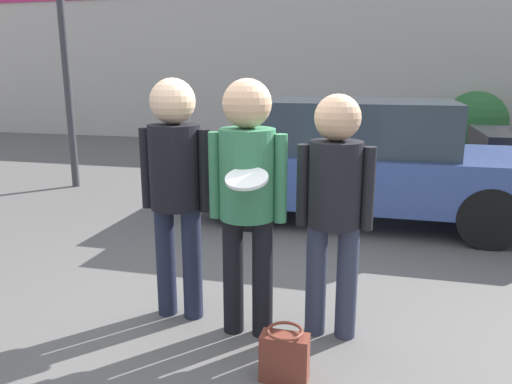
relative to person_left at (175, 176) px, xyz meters
name	(u,v)px	position (x,y,z in m)	size (l,w,h in m)	color
ground_plane	(248,323)	(0.56, 0.00, -1.13)	(56.00, 56.00, 0.00)	#5B5956
storefront_building	(348,63)	(0.56, 9.97, 0.96)	(24.00, 0.22, 4.11)	beige
person_left	(175,176)	(0.00, 0.00, 0.00)	(0.56, 0.39, 1.84)	#1E2338
person_middle_with_frisbee	(247,184)	(0.59, -0.13, 0.00)	(0.56, 0.60, 1.85)	black
person_right	(335,196)	(1.18, -0.01, -0.08)	(0.53, 0.36, 1.75)	#2D3347
parked_car_near	(363,161)	(1.27, 3.03, -0.36)	(4.38, 1.77, 1.53)	#334784
shrub	(475,123)	(3.57, 9.06, -0.41)	(1.44, 1.44, 1.44)	#2D6B33
handbag	(285,356)	(0.96, -0.65, -0.96)	(0.30, 0.23, 0.35)	brown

